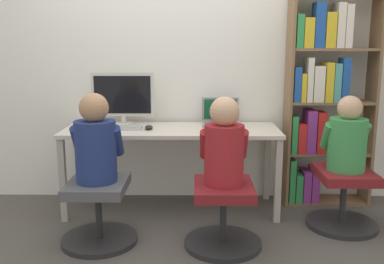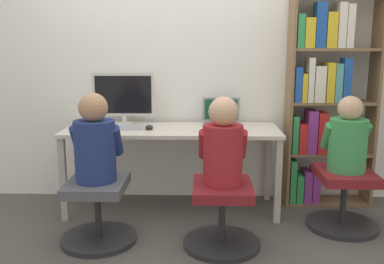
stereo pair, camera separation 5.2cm
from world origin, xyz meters
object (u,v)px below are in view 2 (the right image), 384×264
at_px(desktop_monitor, 123,98).
at_px(bookshelf, 322,99).
at_px(office_chair_right, 222,214).
at_px(office_chair_side, 344,198).
at_px(laptop, 221,119).
at_px(person_near_shelf, 348,139).
at_px(person_at_laptop, 223,146).
at_px(keyboard, 116,128).
at_px(person_at_monitor, 95,143).
at_px(office_chair_left, 98,210).

height_order(desktop_monitor, bookshelf, bookshelf).
relative_size(desktop_monitor, office_chair_right, 0.99).
distance_m(bookshelf, office_chair_side, 0.87).
bearing_deg(laptop, person_near_shelf, -29.30).
relative_size(person_at_laptop, person_near_shelf, 1.06).
distance_m(keyboard, office_chair_right, 1.18).
bearing_deg(laptop, keyboard, -166.15).
relative_size(laptop, office_chair_right, 0.60).
bearing_deg(person_at_monitor, keyboard, 87.65).
height_order(office_chair_left, office_chair_right, same).
xyz_separation_m(office_chair_left, office_chair_side, (1.83, 0.29, 0.00)).
relative_size(person_at_monitor, person_near_shelf, 1.09).
xyz_separation_m(office_chair_right, person_near_shelf, (0.95, 0.34, 0.46)).
height_order(laptop, bookshelf, bookshelf).
bearing_deg(keyboard, office_chair_side, -9.61).
relative_size(office_chair_right, bookshelf, 0.30).
height_order(office_chair_right, person_at_monitor, person_at_monitor).
bearing_deg(keyboard, person_near_shelf, -9.49).
xyz_separation_m(desktop_monitor, person_at_laptop, (0.82, -0.86, -0.22)).
bearing_deg(person_near_shelf, office_chair_left, -170.92).
relative_size(keyboard, office_chair_side, 0.82).
bearing_deg(office_chair_right, keyboard, 143.07).
height_order(person_at_laptop, person_near_shelf, person_at_laptop).
distance_m(office_chair_right, office_chair_side, 1.01).
bearing_deg(keyboard, person_at_laptop, -36.77).
bearing_deg(person_near_shelf, keyboard, 170.51).
distance_m(keyboard, office_chair_side, 1.89).
distance_m(laptop, keyboard, 0.91).
height_order(person_at_laptop, office_chair_side, person_at_laptop).
bearing_deg(person_near_shelf, desktop_monitor, 163.70).
xyz_separation_m(person_at_monitor, bookshelf, (1.76, 0.80, 0.21)).
height_order(laptop, office_chair_side, laptop).
bearing_deg(person_at_laptop, office_chair_side, 19.47).
relative_size(desktop_monitor, person_at_laptop, 0.90).
xyz_separation_m(office_chair_right, bookshelf, (0.88, 0.86, 0.70)).
bearing_deg(bookshelf, office_chair_side, -82.45).
height_order(office_chair_left, bookshelf, bookshelf).
height_order(office_chair_left, person_at_monitor, person_at_monitor).
xyz_separation_m(office_chair_right, person_at_monitor, (-0.88, 0.05, 0.49)).
relative_size(bookshelf, office_chair_side, 3.33).
bearing_deg(office_chair_right, office_chair_side, 19.67).
distance_m(office_chair_right, person_near_shelf, 1.11).
xyz_separation_m(laptop, office_chair_side, (0.92, -0.52, -0.52)).
xyz_separation_m(bookshelf, office_chair_side, (0.07, -0.52, -0.70)).
bearing_deg(bookshelf, keyboard, -173.01).
distance_m(person_at_laptop, person_near_shelf, 1.01).
distance_m(desktop_monitor, person_at_laptop, 1.21).
bearing_deg(bookshelf, office_chair_left, -155.38).
distance_m(keyboard, person_at_monitor, 0.59).
height_order(office_chair_left, person_at_laptop, person_at_laptop).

